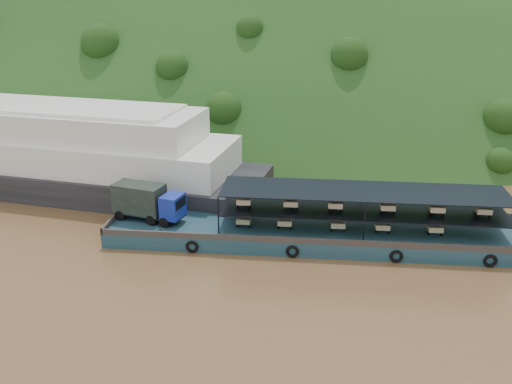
# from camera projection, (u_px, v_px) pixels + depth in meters

# --- Properties ---
(ground) EXTENTS (160.00, 160.00, 0.00)m
(ground) POSITION_uv_depth(u_px,v_px,m) (276.00, 241.00, 47.60)
(ground) COLOR brown
(ground) RESTS_ON ground
(hillside) EXTENTS (140.00, 39.60, 39.60)m
(hillside) POSITION_uv_depth(u_px,v_px,m) (294.00, 132.00, 81.10)
(hillside) COLOR #193D16
(hillside) RESTS_ON ground
(cargo_barge) EXTENTS (35.08, 7.18, 4.54)m
(cargo_barge) POSITION_uv_depth(u_px,v_px,m) (307.00, 228.00, 47.60)
(cargo_barge) COLOR #143947
(cargo_barge) RESTS_ON ground
(passenger_ferry) EXTENTS (44.37, 17.54, 8.75)m
(passenger_ferry) POSITION_uv_depth(u_px,v_px,m) (58.00, 152.00, 58.68)
(passenger_ferry) COLOR black
(passenger_ferry) RESTS_ON ground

